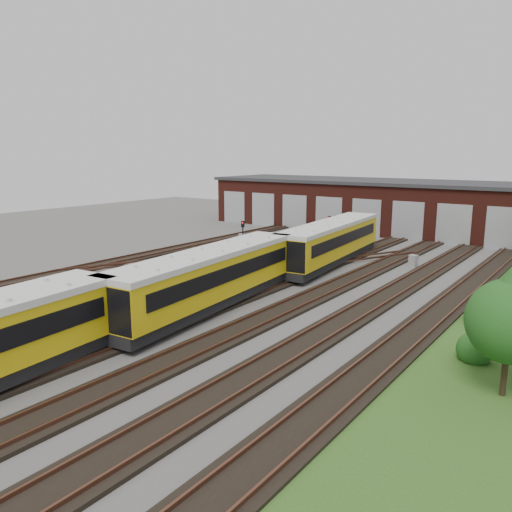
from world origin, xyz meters
The scene contains 16 objects.
ground centered at (0.00, 0.00, 0.00)m, with size 120.00×120.00×0.00m, color #464441.
track_network centered at (-0.17, 0.59, 0.11)m, with size 30.40×70.00×0.33m.
maintenance_shed centered at (-0.01, 39.97, 3.20)m, with size 51.00×12.50×6.35m.
metro_train centered at (2.00, 1.54, 2.09)m, with size 4.61×48.88×3.44m.
signal_mast_0 centered at (-5.54, 14.62, 2.32)m, with size 0.33×0.31×3.62m.
signal_mast_1 centered at (1.40, 17.65, 2.26)m, with size 0.31×0.30×3.55m.
signal_mast_2 centered at (-0.92, 22.66, 2.30)m, with size 0.28×0.27×3.61m.
signal_mast_3 centered at (1.78, 6.69, 2.03)m, with size 0.30×0.29×3.13m.
relay_cabinet_0 centered at (-9.13, 10.01, 0.48)m, with size 0.58×0.48×0.97m, color #95989A.
relay_cabinet_1 centered at (-11.27, 21.85, 0.48)m, with size 0.58×0.48×0.96m, color #95989A.
relay_cabinet_2 centered at (-1.45, -1.18, 0.52)m, with size 0.63×0.52×1.04m, color #95989A.
relay_cabinet_3 centered at (0.57, 11.43, 0.48)m, with size 0.58×0.48×0.96m, color #95989A.
relay_cabinet_4 centered at (8.30, 20.81, 0.55)m, with size 0.65×0.55×1.09m, color #95989A.
tree_4 centered at (19.21, -0.19, 3.61)m, with size 3.40×3.40×5.63m.
bush_0 centered at (17.42, 2.83, 0.83)m, with size 1.67×1.67×1.67m, color #1C4C15.
bush_1 centered at (16.14, 8.87, 0.68)m, with size 1.36×1.36×1.36m, color #1C4C15.
Camera 1 is at (22.18, -21.19, 9.68)m, focal length 35.00 mm.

